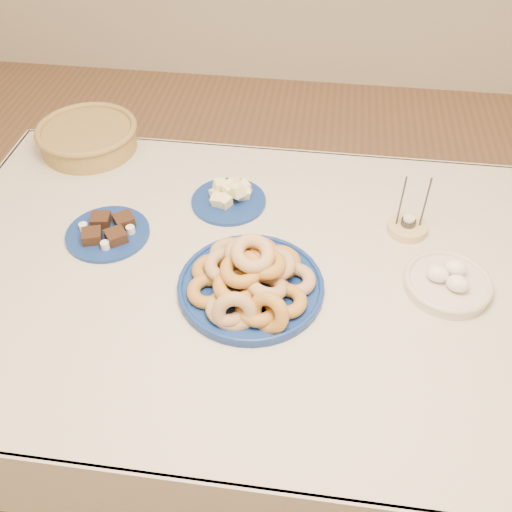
# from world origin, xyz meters

# --- Properties ---
(ground) EXTENTS (5.00, 5.00, 0.00)m
(ground) POSITION_xyz_m (0.00, 0.00, 0.00)
(ground) COLOR brown
(ground) RESTS_ON ground
(dining_table) EXTENTS (1.71, 1.11, 0.75)m
(dining_table) POSITION_xyz_m (0.00, 0.00, 0.64)
(dining_table) COLOR brown
(dining_table) RESTS_ON ground
(donut_platter) EXTENTS (0.36, 0.36, 0.16)m
(donut_platter) POSITION_xyz_m (-0.01, -0.07, 0.79)
(donut_platter) COLOR navy
(donut_platter) RESTS_ON dining_table
(melon_plate) EXTENTS (0.26, 0.26, 0.07)m
(melon_plate) POSITION_xyz_m (-0.12, 0.26, 0.77)
(melon_plate) COLOR navy
(melon_plate) RESTS_ON dining_table
(brownie_plate) EXTENTS (0.27, 0.27, 0.04)m
(brownie_plate) POSITION_xyz_m (-0.42, 0.08, 0.76)
(brownie_plate) COLOR navy
(brownie_plate) RESTS_ON dining_table
(wicker_basket) EXTENTS (0.37, 0.37, 0.08)m
(wicker_basket) POSITION_xyz_m (-0.61, 0.47, 0.79)
(wicker_basket) COLOR olive
(wicker_basket) RESTS_ON dining_table
(candle_holder) EXTENTS (0.11, 0.11, 0.18)m
(candle_holder) POSITION_xyz_m (0.38, 0.20, 0.77)
(candle_holder) COLOR tan
(candle_holder) RESTS_ON dining_table
(egg_bowl) EXTENTS (0.27, 0.27, 0.07)m
(egg_bowl) POSITION_xyz_m (0.46, 0.00, 0.77)
(egg_bowl) COLOR beige
(egg_bowl) RESTS_ON dining_table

